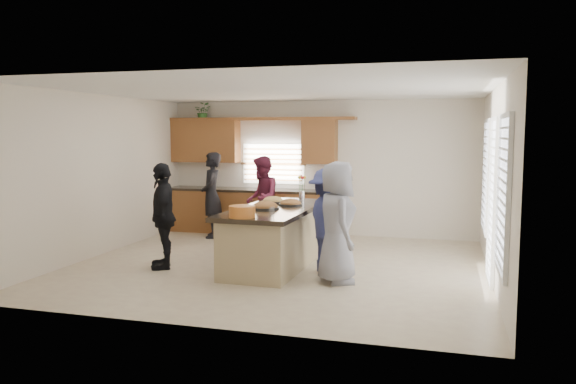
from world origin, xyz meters
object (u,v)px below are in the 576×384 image
(woman_left_back, at_px, (212,195))
(woman_right_front, at_px, (337,222))
(salad_bowl, at_px, (242,211))
(woman_left_front, at_px, (163,216))
(woman_right_back, at_px, (327,221))
(island, at_px, (275,238))
(woman_left_mid, at_px, (262,199))

(woman_left_back, height_order, woman_right_front, woman_left_back)
(salad_bowl, xyz_separation_m, woman_left_front, (-1.53, 0.54, -0.21))
(salad_bowl, xyz_separation_m, woman_right_back, (1.03, 0.93, -0.24))
(woman_left_front, height_order, woman_right_back, woman_left_front)
(island, bearing_deg, woman_left_front, -158.30)
(woman_left_back, height_order, woman_right_back, woman_left_back)
(island, xyz_separation_m, woman_left_front, (-1.67, -0.60, 0.38))
(island, xyz_separation_m, woman_left_mid, (-0.89, 1.99, 0.39))
(island, xyz_separation_m, woman_right_back, (0.89, -0.22, 0.35))
(island, height_order, woman_left_back, woman_left_back)
(woman_left_mid, bearing_deg, woman_right_back, 23.79)
(woman_right_back, bearing_deg, woman_left_back, 22.21)
(salad_bowl, bearing_deg, woman_right_front, 18.87)
(island, distance_m, woman_left_back, 2.87)
(salad_bowl, bearing_deg, island, 83.24)
(woman_left_mid, relative_size, woman_right_back, 1.05)
(woman_right_front, bearing_deg, woman_left_front, 64.19)
(woman_left_back, bearing_deg, woman_right_back, 31.82)
(salad_bowl, bearing_deg, woman_left_mid, 103.54)
(woman_left_mid, xyz_separation_m, woman_right_back, (1.78, -2.20, -0.04))
(woman_right_back, distance_m, woman_right_front, 0.56)
(salad_bowl, bearing_deg, woman_left_front, 160.41)
(woman_right_back, xyz_separation_m, woman_right_front, (0.24, -0.50, 0.06))
(woman_left_back, distance_m, woman_left_front, 2.65)
(woman_right_back, bearing_deg, woman_left_front, 68.79)
(island, relative_size, woman_left_front, 1.64)
(salad_bowl, xyz_separation_m, woman_right_front, (1.27, 0.43, -0.17))
(woman_left_back, xyz_separation_m, woman_right_back, (2.88, -2.25, -0.07))
(woman_left_back, height_order, woman_left_mid, woman_left_back)
(woman_right_back, bearing_deg, woman_right_front, 176.51)
(island, distance_m, woman_right_front, 1.41)
(woman_left_back, relative_size, woman_left_mid, 1.04)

